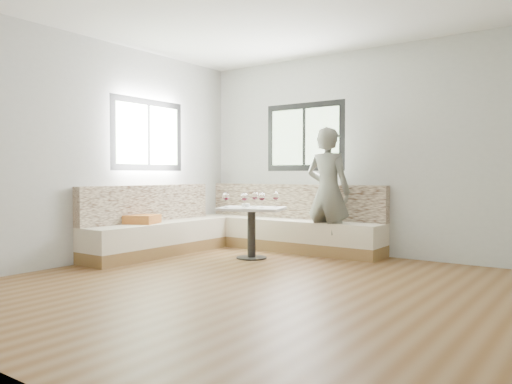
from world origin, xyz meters
TOP-DOWN VIEW (x-y plane):
  - room at (-0.08, 0.08)m, footprint 5.01×5.01m
  - banquette at (-1.59, 1.63)m, footprint 2.90×2.80m
  - table at (-1.03, 1.35)m, footprint 0.98×0.88m
  - person at (-0.31, 2.11)m, footprint 0.64×0.44m
  - olive_ramekin at (-1.15, 1.39)m, footprint 0.11×0.11m
  - wine_glass_a at (-1.26, 1.10)m, footprint 0.09×0.09m
  - wine_glass_b at (-0.98, 1.13)m, footprint 0.09×0.09m
  - wine_glass_c at (-0.83, 1.31)m, footprint 0.09×0.09m
  - wine_glass_d at (-1.05, 1.45)m, footprint 0.09×0.09m
  - wine_glass_e at (-0.79, 1.56)m, footprint 0.09×0.09m

SIDE VIEW (x-z plane):
  - banquette at x=-1.59m, z-range -0.14..0.81m
  - table at x=-1.03m, z-range 0.17..0.84m
  - olive_ramekin at x=-1.15m, z-range 0.67..0.71m
  - wine_glass_a at x=-1.26m, z-range 0.71..0.91m
  - wine_glass_b at x=-0.98m, z-range 0.71..0.91m
  - wine_glass_c at x=-0.83m, z-range 0.71..0.91m
  - wine_glass_d at x=-1.05m, z-range 0.71..0.91m
  - wine_glass_e at x=-0.79m, z-range 0.71..0.91m
  - person at x=-0.31m, z-range 0.00..1.73m
  - room at x=-0.08m, z-range 0.01..2.82m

